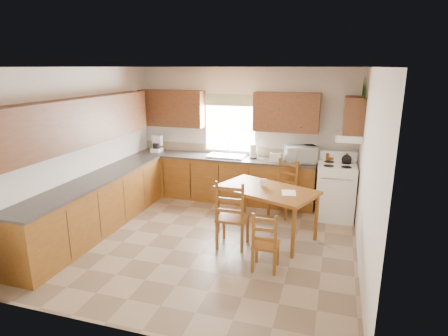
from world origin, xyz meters
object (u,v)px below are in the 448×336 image
(chair_near_left, at_px, (266,240))
(chair_far_left, at_px, (283,189))
(microwave, at_px, (301,154))
(dining_table, at_px, (266,213))
(chair_far_right, at_px, (340,186))
(chair_near_right, at_px, (233,213))
(stove, at_px, (335,192))

(chair_near_left, distance_m, chair_far_left, 2.00)
(microwave, bearing_deg, chair_near_left, -112.34)
(dining_table, bearing_deg, microwave, 97.41)
(chair_far_left, relative_size, chair_far_right, 0.91)
(dining_table, distance_m, chair_near_left, 1.04)
(microwave, height_order, chair_far_left, microwave)
(chair_near_right, distance_m, chair_far_left, 1.57)
(microwave, relative_size, chair_near_left, 0.63)
(chair_near_right, bearing_deg, chair_far_left, -110.80)
(microwave, bearing_deg, chair_near_right, -130.47)
(chair_near_left, height_order, chair_far_left, chair_far_left)
(dining_table, xyz_separation_m, chair_far_left, (0.13, 0.98, 0.10))
(chair_far_right, bearing_deg, microwave, 146.82)
(chair_far_left, xyz_separation_m, chair_far_right, (1.01, 0.34, 0.05))
(stove, relative_size, microwave, 1.84)
(dining_table, bearing_deg, stove, 69.19)
(stove, xyz_separation_m, chair_near_left, (-0.87, -2.18, -0.07))
(chair_far_right, bearing_deg, chair_near_left, -134.85)
(microwave, bearing_deg, chair_far_right, -28.34)
(microwave, xyz_separation_m, dining_table, (-0.38, -1.46, -0.67))
(chair_near_left, bearing_deg, chair_far_right, -112.63)
(dining_table, xyz_separation_m, chair_near_left, (0.19, -1.03, 0.01))
(chair_near_left, height_order, chair_near_right, chair_near_right)
(microwave, bearing_deg, stove, -42.09)
(dining_table, height_order, chair_far_right, chair_far_right)
(dining_table, bearing_deg, chair_near_right, -108.96)
(stove, distance_m, chair_far_right, 0.20)
(chair_near_left, xyz_separation_m, chair_far_left, (-0.07, 2.00, 0.09))
(chair_near_right, xyz_separation_m, chair_far_left, (0.55, 1.47, -0.03))
(dining_table, bearing_deg, chair_near_left, -57.47)
(microwave, relative_size, dining_table, 0.35)
(dining_table, relative_size, chair_far_left, 1.49)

